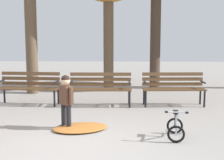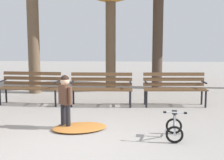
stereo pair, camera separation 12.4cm
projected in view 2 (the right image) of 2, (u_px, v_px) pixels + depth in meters
name	position (u px, v px, depth m)	size (l,w,h in m)	color
ground	(68.00, 148.00, 5.11)	(36.00, 36.00, 0.00)	gray
park_bench_far_left	(31.00, 85.00, 8.41)	(1.63, 0.57, 0.85)	brown
park_bench_left	(101.00, 86.00, 8.23)	(1.61, 0.48, 0.85)	brown
park_bench_right	(174.00, 86.00, 8.22)	(1.62, 0.54, 0.85)	brown
child_standing	(65.00, 97.00, 6.13)	(0.31, 0.30, 1.05)	black
kids_bicycle	(174.00, 127.00, 5.58)	(0.42, 0.59, 0.54)	black
leaf_pile	(80.00, 127.00, 6.16)	(1.06, 0.74, 0.07)	#B26B2D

